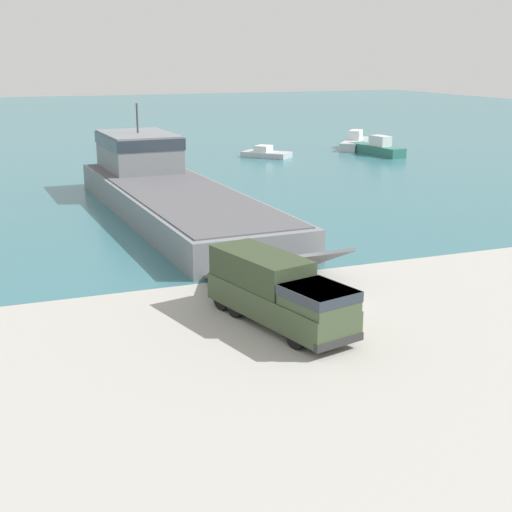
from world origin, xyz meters
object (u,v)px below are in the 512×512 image
(soldier_on_ramp, at_px, (331,297))
(cargo_crate, at_px, (342,326))
(landing_craft, at_px, (166,187))
(military_truck, at_px, (278,291))
(moored_boat_b, at_px, (354,142))
(moored_boat_a, at_px, (377,148))
(moored_boat_c, at_px, (266,153))

(soldier_on_ramp, bearing_deg, cargo_crate, 8.18)
(landing_craft, bearing_deg, cargo_crate, -90.82)
(military_truck, bearing_deg, moored_boat_b, 134.29)
(landing_craft, xyz_separation_m, military_truck, (-1.39, -24.75, -0.25))
(moored_boat_a, bearing_deg, moored_boat_b, 77.32)
(moored_boat_a, distance_m, moored_boat_c, 13.19)
(soldier_on_ramp, bearing_deg, moored_boat_c, -177.74)
(cargo_crate, bearing_deg, moored_boat_b, 60.71)
(landing_craft, distance_m, soldier_on_ramp, 24.83)
(landing_craft, height_order, moored_boat_b, landing_craft)
(cargo_crate, bearing_deg, moored_boat_a, 57.98)
(soldier_on_ramp, distance_m, moored_boat_a, 54.63)
(moored_boat_b, bearing_deg, moored_boat_a, 125.77)
(landing_craft, relative_size, soldier_on_ramp, 20.72)
(landing_craft, xyz_separation_m, moored_boat_c, (17.73, 23.96, -1.32))
(moored_boat_c, bearing_deg, military_truck, 25.74)
(soldier_on_ramp, distance_m, cargo_crate, 2.02)
(moored_boat_a, bearing_deg, soldier_on_ramp, -130.98)
(landing_craft, relative_size, moored_boat_b, 4.31)
(moored_boat_a, relative_size, moored_boat_b, 1.05)
(landing_craft, height_order, moored_boat_c, landing_craft)
(military_truck, xyz_separation_m, soldier_on_ramp, (2.52, -0.04, -0.56))
(military_truck, distance_m, moored_boat_c, 52.34)
(landing_craft, height_order, cargo_crate, landing_craft)
(moored_boat_a, xyz_separation_m, moored_boat_b, (0.49, 6.38, -0.02))
(moored_boat_b, distance_m, cargo_crate, 62.17)
(military_truck, relative_size, soldier_on_ramp, 5.00)
(landing_craft, height_order, soldier_on_ramp, landing_craft)
(military_truck, xyz_separation_m, moored_boat_b, (32.50, 52.32, -0.78))
(cargo_crate, bearing_deg, moored_boat_c, 71.40)
(moored_boat_a, bearing_deg, moored_boat_c, 159.59)
(soldier_on_ramp, xyz_separation_m, cargo_crate, (-0.43, -1.87, -0.64))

